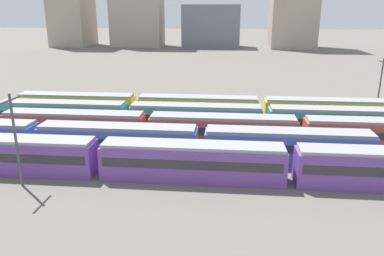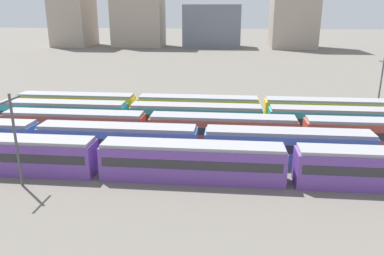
# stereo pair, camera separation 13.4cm
# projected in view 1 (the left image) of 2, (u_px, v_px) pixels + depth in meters

# --- Properties ---
(ground_plane) EXTENTS (600.00, 600.00, 0.00)m
(ground_plane) POSITION_uv_depth(u_px,v_px,m) (74.00, 140.00, 48.96)
(ground_plane) COLOR #666059
(train_track_1) EXTENTS (55.80, 3.06, 3.75)m
(train_track_1) POSITION_uv_depth(u_px,v_px,m) (118.00, 141.00, 42.76)
(train_track_1) COLOR #4C70BC
(train_track_1) RESTS_ON ground_plane
(train_track_2) EXTENTS (55.80, 3.06, 3.75)m
(train_track_2) POSITION_uv_depth(u_px,v_px,m) (222.00, 130.00, 46.61)
(train_track_2) COLOR #BC4C38
(train_track_2) RESTS_ON ground_plane
(train_track_3) EXTENTS (55.80, 3.06, 3.75)m
(train_track_3) POSITION_uv_depth(u_px,v_px,m) (196.00, 118.00, 51.90)
(train_track_3) COLOR teal
(train_track_3) RESTS_ON ground_plane
(train_track_4) EXTENTS (93.60, 3.06, 3.75)m
(train_track_4) POSITION_uv_depth(u_px,v_px,m) (327.00, 111.00, 55.10)
(train_track_4) COLOR yellow
(train_track_4) RESTS_ON ground_plane
(catenary_pole_2) EXTENTS (0.24, 3.20, 9.00)m
(catenary_pole_2) POSITION_uv_depth(u_px,v_px,m) (15.00, 136.00, 34.64)
(catenary_pole_2) COLOR #4C4C51
(catenary_pole_2) RESTS_ON ground_plane
(catenary_pole_3) EXTENTS (0.24, 3.20, 9.35)m
(catenary_pole_3) POSITION_uv_depth(u_px,v_px,m) (380.00, 86.00, 56.30)
(catenary_pole_3) COLOR #4C4C51
(catenary_pole_3) RESTS_ON ground_plane
(distant_building_1) EXTENTS (22.27, 15.14, 40.58)m
(distant_building_1) POSITION_uv_depth(u_px,v_px,m) (137.00, 0.00, 167.15)
(distant_building_1) COLOR #A89989
(distant_building_1) RESTS_ON ground_plane
(distant_building_2) EXTENTS (24.95, 15.63, 18.18)m
(distant_building_2) POSITION_uv_depth(u_px,v_px,m) (211.00, 26.00, 167.42)
(distant_building_2) COLOR slate
(distant_building_2) RESTS_ON ground_plane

